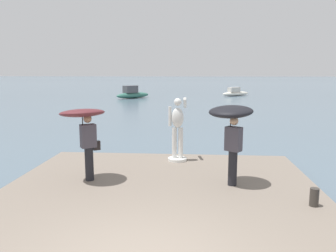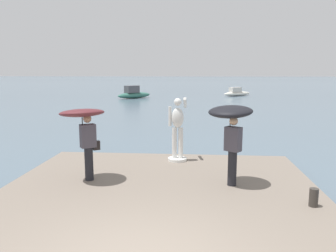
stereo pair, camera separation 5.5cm
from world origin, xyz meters
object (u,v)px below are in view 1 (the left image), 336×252
object	(u,v)px
boat_near	(132,94)
boat_far	(235,93)
statue_white_figure	(178,131)
onlooker_left	(84,123)
mooring_bollard	(314,197)
onlooker_right	(231,121)

from	to	relation	value
boat_near	boat_far	world-z (taller)	boat_near
statue_white_figure	onlooker_left	distance (m)	3.20
mooring_bollard	boat_far	world-z (taller)	boat_far
onlooker_right	onlooker_left	bearing A→B (deg)	179.86
onlooker_right	statue_white_figure	bearing A→B (deg)	123.27
mooring_bollard	boat_near	bearing A→B (deg)	106.59
boat_far	onlooker_left	bearing A→B (deg)	-102.55
onlooker_left	boat_near	bearing A→B (deg)	98.28
boat_near	boat_far	distance (m)	13.96
statue_white_figure	onlooker_left	world-z (taller)	statue_white_figure
mooring_bollard	boat_near	xyz separation A→B (m)	(-10.08, 33.82, -0.05)
boat_near	onlooker_left	bearing A→B (deg)	-81.72
onlooker_right	boat_far	size ratio (longest dim) A/B	0.47
onlooker_right	boat_far	xyz separation A→B (m)	(4.62, 37.44, -1.58)
onlooker_left	mooring_bollard	distance (m)	5.66
onlooker_right	mooring_bollard	xyz separation A→B (m)	(1.63, -1.29, -1.42)
statue_white_figure	boat_near	world-z (taller)	statue_white_figure
statue_white_figure	onlooker_right	xyz separation A→B (m)	(1.43, -2.18, 0.64)
statue_white_figure	boat_near	distance (m)	31.16
onlooker_right	boat_near	bearing A→B (deg)	104.55
statue_white_figure	onlooker_right	bearing A→B (deg)	-56.73
statue_white_figure	mooring_bollard	distance (m)	4.69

